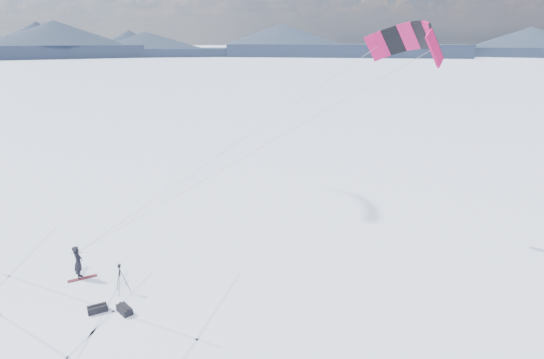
{
  "coord_description": "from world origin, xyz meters",
  "views": [
    {
      "loc": [
        8.36,
        -17.54,
        11.07
      ],
      "look_at": [
        8.49,
        3.88,
        4.44
      ],
      "focal_mm": 30.0,
      "sensor_mm": 36.0,
      "label": 1
    }
  ],
  "objects_px": {
    "snowboard": "(82,278)",
    "gear_bag_b": "(124,310)",
    "gear_bag_a": "(97,309)",
    "snowkiter": "(80,278)",
    "tripod": "(120,275)"
  },
  "relations": [
    {
      "from": "tripod",
      "to": "gear_bag_b",
      "type": "xyz_separation_m",
      "value": [
        0.62,
        -1.63,
        -0.75
      ]
    },
    {
      "from": "tripod",
      "to": "gear_bag_a",
      "type": "relative_size",
      "value": 1.63
    },
    {
      "from": "snowboard",
      "to": "gear_bag_b",
      "type": "bearing_deg",
      "value": -73.93
    },
    {
      "from": "tripod",
      "to": "gear_bag_a",
      "type": "bearing_deg",
      "value": -135.4
    },
    {
      "from": "snowkiter",
      "to": "snowboard",
      "type": "relative_size",
      "value": 1.26
    },
    {
      "from": "snowkiter",
      "to": "gear_bag_b",
      "type": "distance_m",
      "value": 4.26
    },
    {
      "from": "tripod",
      "to": "gear_bag_a",
      "type": "height_order",
      "value": "tripod"
    },
    {
      "from": "gear_bag_a",
      "to": "tripod",
      "type": "bearing_deg",
      "value": 43.04
    },
    {
      "from": "gear_bag_a",
      "to": "gear_bag_b",
      "type": "height_order",
      "value": "gear_bag_b"
    },
    {
      "from": "gear_bag_a",
      "to": "gear_bag_b",
      "type": "xyz_separation_m",
      "value": [
        1.17,
        -0.08,
        0.0
      ]
    },
    {
      "from": "snowkiter",
      "to": "snowboard",
      "type": "xyz_separation_m",
      "value": [
        0.14,
        -0.09,
        0.02
      ]
    },
    {
      "from": "snowkiter",
      "to": "snowboard",
      "type": "distance_m",
      "value": 0.16
    },
    {
      "from": "snowkiter",
      "to": "tripod",
      "type": "bearing_deg",
      "value": -135.05
    },
    {
      "from": "gear_bag_a",
      "to": "gear_bag_b",
      "type": "relative_size",
      "value": 1.03
    },
    {
      "from": "tripod",
      "to": "snowkiter",
      "type": "bearing_deg",
      "value": 125.51
    }
  ]
}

